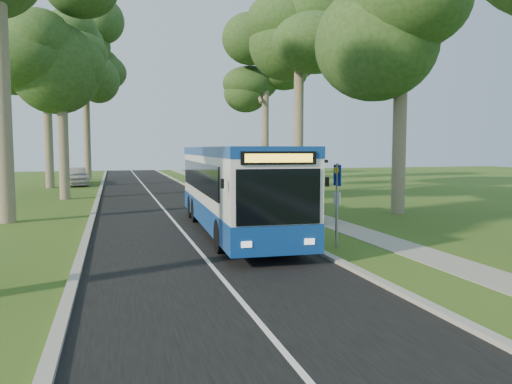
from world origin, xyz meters
TOP-DOWN VIEW (x-y plane):
  - ground at (0.00, 0.00)m, footprint 120.00×120.00m
  - road at (-3.50, 10.00)m, footprint 7.00×100.00m
  - kerb_east at (0.00, 10.00)m, footprint 0.25×100.00m
  - kerb_west at (-7.00, 10.00)m, footprint 0.25×100.00m
  - centre_line at (-3.50, 10.00)m, footprint 0.12×100.00m
  - footpath at (3.00, 10.00)m, footprint 1.50×100.00m
  - bus at (-1.59, 2.87)m, footprint 3.11×12.44m
  - bus_stop_sign at (0.92, -0.96)m, footprint 0.11×0.39m
  - bus_shelter at (1.87, 4.59)m, footprint 1.77×3.22m
  - litter_bin at (1.16, 3.31)m, footprint 0.51×0.51m
  - car_white at (-9.05, 29.97)m, footprint 2.27×4.89m
  - car_silver at (-9.26, 32.96)m, footprint 1.71×4.45m
  - tree_west_c at (-9.00, 18.00)m, footprint 5.20×5.20m
  - tree_west_d at (-11.00, 28.00)m, footprint 5.20×5.20m
  - tree_west_e at (-8.50, 38.00)m, footprint 5.20×5.20m
  - tree_east_c at (6.80, 18.00)m, footprint 5.20×5.20m
  - tree_east_d at (8.00, 30.00)m, footprint 5.20×5.20m

SIDE VIEW (x-z plane):
  - ground at x=0.00m, z-range 0.00..0.00m
  - road at x=-3.50m, z-range 0.00..0.02m
  - footpath at x=3.00m, z-range 0.00..0.02m
  - centre_line at x=-3.50m, z-range 0.02..0.02m
  - kerb_east at x=0.00m, z-range 0.00..0.12m
  - kerb_west at x=-7.00m, z-range 0.00..0.12m
  - litter_bin at x=1.16m, z-range 0.01..0.90m
  - car_silver at x=-9.26m, z-range 0.00..1.45m
  - car_white at x=-9.05m, z-range 0.00..1.62m
  - bus_stop_sign at x=0.92m, z-range 0.33..3.06m
  - bus at x=-1.59m, z-range 0.06..3.33m
  - bus_shelter at x=1.87m, z-range 0.57..3.32m
  - tree_west_c at x=-9.00m, z-range 3.27..16.83m
  - tree_east_d at x=8.00m, z-range 3.42..17.58m
  - tree_west_d at x=-11.00m, z-range 3.68..18.97m
  - tree_east_c at x=6.80m, z-range 3.85..19.87m
  - tree_west_e at x=-8.50m, z-range 3.98..20.59m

